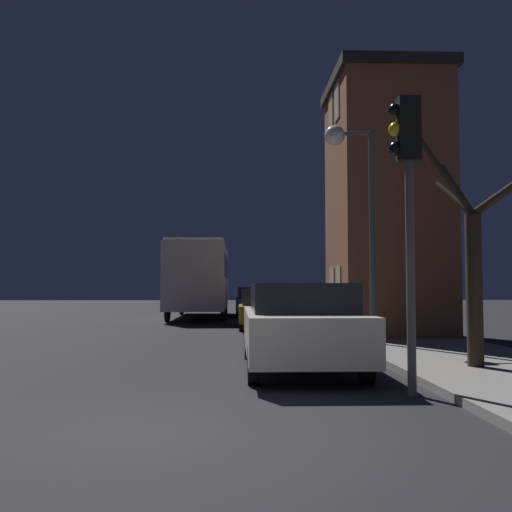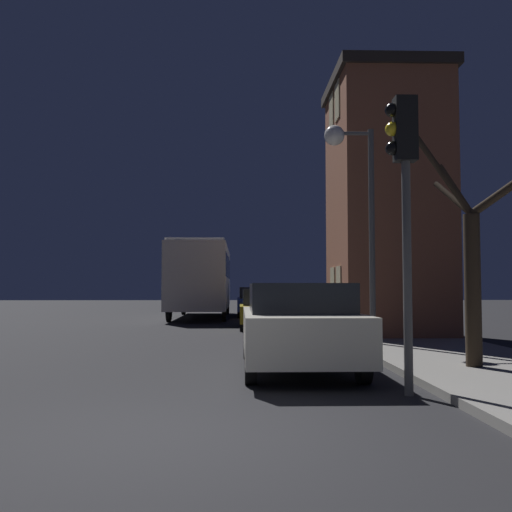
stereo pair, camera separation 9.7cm
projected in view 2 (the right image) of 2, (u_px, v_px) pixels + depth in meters
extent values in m
plane|color=black|center=(182.00, 438.00, 5.53)|extent=(120.00, 120.00, 0.00)
cube|color=brown|center=(386.00, 209.00, 17.02)|extent=(3.05, 3.77, 7.37)
cube|color=black|center=(385.00, 83.00, 17.23)|extent=(3.29, 4.01, 0.30)
cube|color=beige|center=(339.00, 285.00, 16.32)|extent=(0.03, 0.70, 1.10)
cube|color=beige|center=(333.00, 285.00, 17.38)|extent=(0.03, 0.70, 1.10)
cube|color=beige|center=(337.00, 101.00, 16.61)|extent=(0.03, 0.70, 1.10)
cube|color=beige|center=(331.00, 112.00, 17.68)|extent=(0.03, 0.70, 1.10)
cylinder|color=#4C4C4C|center=(372.00, 235.00, 13.83)|extent=(0.14, 0.14, 5.21)
cylinder|color=#4C4C4C|center=(353.00, 133.00, 13.96)|extent=(0.90, 0.09, 0.09)
sphere|color=white|center=(334.00, 135.00, 13.94)|extent=(0.50, 0.50, 0.50)
cylinder|color=#4C4C4C|center=(407.00, 277.00, 7.78)|extent=(0.12, 0.12, 3.20)
cube|color=black|center=(405.00, 129.00, 7.89)|extent=(0.30, 0.24, 0.90)
sphere|color=black|center=(392.00, 110.00, 7.90)|extent=(0.20, 0.20, 0.20)
sphere|color=yellow|center=(392.00, 129.00, 7.89)|extent=(0.20, 0.20, 0.20)
sphere|color=black|center=(393.00, 148.00, 7.87)|extent=(0.20, 0.20, 0.20)
cylinder|color=#2D2319|center=(473.00, 290.00, 9.71)|extent=(0.27, 0.27, 2.59)
cylinder|color=#2D2319|center=(455.00, 190.00, 9.93)|extent=(0.60, 0.41, 0.95)
cylinder|color=#2D2319|center=(453.00, 198.00, 10.22)|extent=(0.42, 0.94, 0.76)
cylinder|color=#2D2319|center=(443.00, 174.00, 10.01)|extent=(0.94, 0.54, 1.52)
cube|color=beige|center=(202.00, 278.00, 27.69)|extent=(2.55, 9.84, 2.89)
cube|color=black|center=(202.00, 267.00, 27.71)|extent=(2.57, 9.05, 1.04)
cube|color=#B2B2B2|center=(202.00, 247.00, 27.77)|extent=(2.42, 9.35, 0.12)
cylinder|color=black|center=(228.00, 306.00, 30.83)|extent=(0.18, 0.96, 0.96)
cylinder|color=black|center=(184.00, 306.00, 30.76)|extent=(0.18, 0.96, 0.96)
cylinder|color=black|center=(224.00, 310.00, 24.45)|extent=(0.18, 0.96, 0.96)
cylinder|color=black|center=(169.00, 310.00, 24.38)|extent=(0.18, 0.96, 0.96)
cube|color=beige|center=(297.00, 332.00, 10.19)|extent=(1.89, 4.80, 0.73)
cube|color=black|center=(298.00, 298.00, 9.99)|extent=(1.66, 2.49, 0.49)
cylinder|color=black|center=(331.00, 343.00, 11.75)|extent=(0.18, 0.61, 0.61)
cylinder|color=black|center=(248.00, 344.00, 11.70)|extent=(0.18, 0.61, 0.61)
cylinder|color=black|center=(363.00, 364.00, 8.64)|extent=(0.18, 0.61, 0.61)
cylinder|color=black|center=(251.00, 364.00, 8.59)|extent=(0.18, 0.61, 0.61)
cube|color=olive|center=(266.00, 312.00, 20.41)|extent=(1.90, 4.47, 0.57)
cube|color=black|center=(267.00, 297.00, 20.22)|extent=(1.67, 2.32, 0.55)
cylinder|color=black|center=(287.00, 318.00, 21.87)|extent=(0.18, 0.56, 0.56)
cylinder|color=black|center=(242.00, 318.00, 21.82)|extent=(0.18, 0.56, 0.56)
cylinder|color=black|center=(294.00, 323.00, 18.97)|extent=(0.18, 0.56, 0.56)
cylinder|color=black|center=(242.00, 323.00, 18.92)|extent=(0.18, 0.56, 0.56)
cube|color=navy|center=(255.00, 304.00, 28.66)|extent=(1.80, 4.52, 0.62)
cube|color=black|center=(255.00, 293.00, 28.47)|extent=(1.58, 2.35, 0.54)
cylinder|color=black|center=(270.00, 309.00, 30.14)|extent=(0.18, 0.63, 0.63)
cylinder|color=black|center=(239.00, 309.00, 30.09)|extent=(0.18, 0.63, 0.63)
cylinder|color=black|center=(273.00, 311.00, 27.20)|extent=(0.18, 0.63, 0.63)
cylinder|color=black|center=(239.00, 311.00, 27.16)|extent=(0.18, 0.63, 0.63)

